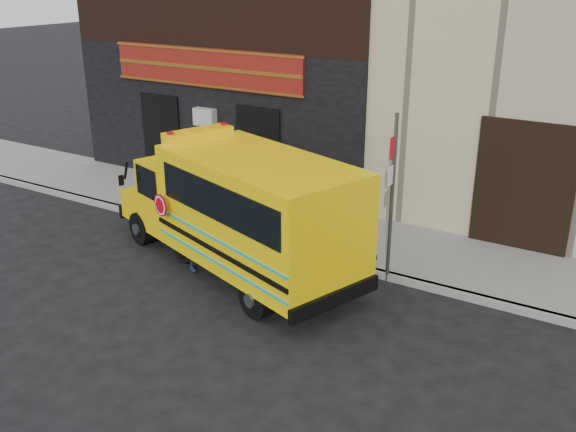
# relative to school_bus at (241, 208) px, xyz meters

# --- Properties ---
(ground) EXTENTS (120.00, 120.00, 0.00)m
(ground) POSITION_rel_school_bus_xyz_m (0.90, -1.26, -1.51)
(ground) COLOR black
(ground) RESTS_ON ground
(curb) EXTENTS (40.00, 0.20, 0.15)m
(curb) POSITION_rel_school_bus_xyz_m (0.90, 1.34, -1.43)
(curb) COLOR gray
(curb) RESTS_ON ground
(sidewalk) EXTENTS (40.00, 3.00, 0.15)m
(sidewalk) POSITION_rel_school_bus_xyz_m (0.90, 2.84, -1.43)
(sidewalk) COLOR #61605B
(sidewalk) RESTS_ON ground
(school_bus) EXTENTS (7.22, 4.25, 2.92)m
(school_bus) POSITION_rel_school_bus_xyz_m (0.00, 0.00, 0.00)
(school_bus) COLOR black
(school_bus) RESTS_ON ground
(sign_pole) EXTENTS (0.08, 0.32, 3.65)m
(sign_pole) POSITION_rel_school_bus_xyz_m (2.90, 1.26, 0.48)
(sign_pole) COLOR #454D48
(sign_pole) RESTS_ON ground
(bicycle) EXTENTS (1.73, 0.61, 1.02)m
(bicycle) POSITION_rel_school_bus_xyz_m (-0.87, -0.40, -1.00)
(bicycle) COLOR black
(bicycle) RESTS_ON ground
(cyclist) EXTENTS (0.52, 0.68, 1.68)m
(cyclist) POSITION_rel_school_bus_xyz_m (-0.86, -0.46, -0.67)
(cyclist) COLOR #111933
(cyclist) RESTS_ON ground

